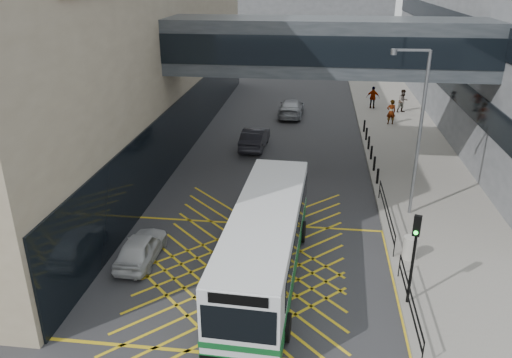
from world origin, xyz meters
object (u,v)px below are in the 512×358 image
at_px(bus, 266,240).
at_px(pedestrian_a, 391,112).
at_px(pedestrian_b, 403,101).
at_px(car_silver, 291,107).
at_px(street_lamp, 417,125).
at_px(pedestrian_c, 373,97).
at_px(traffic_light, 414,247).
at_px(car_white, 141,247).
at_px(car_dark, 255,138).
at_px(litter_bin, 410,248).

distance_m(bus, pedestrian_a, 23.44).
bearing_deg(pedestrian_b, car_silver, 164.62).
distance_m(bus, street_lamp, 9.49).
distance_m(pedestrian_a, pedestrian_c, 4.96).
xyz_separation_m(pedestrian_b, pedestrian_c, (-2.40, 1.11, -0.02)).
bearing_deg(pedestrian_c, street_lamp, 100.10).
xyz_separation_m(bus, traffic_light, (5.36, -1.40, 0.90)).
xyz_separation_m(car_white, car_dark, (2.95, 15.10, 0.10)).
distance_m(litter_bin, pedestrian_c, 25.24).
bearing_deg(street_lamp, pedestrian_a, 81.99).
height_order(bus, car_silver, bus).
bearing_deg(traffic_light, car_white, -171.45).
relative_size(car_silver, street_lamp, 0.60).
distance_m(car_dark, pedestrian_a, 11.96).
relative_size(pedestrian_b, pedestrian_c, 1.02).
bearing_deg(traffic_light, car_silver, 121.32).
distance_m(car_dark, traffic_light, 18.80).
height_order(car_silver, traffic_light, traffic_light).
height_order(bus, car_dark, bus).
xyz_separation_m(bus, street_lamp, (6.45, 6.22, 3.12)).
bearing_deg(street_lamp, pedestrian_c, 85.57).
bearing_deg(pedestrian_a, pedestrian_b, -121.11).
bearing_deg(traffic_light, pedestrian_c, 106.14).
bearing_deg(traffic_light, litter_bin, 98.76).
bearing_deg(litter_bin, car_dark, 121.09).
bearing_deg(car_dark, car_white, 81.82).
relative_size(car_silver, traffic_light, 1.33).
height_order(street_lamp, pedestrian_c, street_lamp).
height_order(bus, traffic_light, traffic_light).
distance_m(bus, car_silver, 24.20).
bearing_deg(traffic_light, pedestrian_b, 101.04).
height_order(car_white, traffic_light, traffic_light).
bearing_deg(street_lamp, car_silver, 106.85).
bearing_deg(street_lamp, car_white, -158.17).
distance_m(car_white, street_lamp, 13.75).
distance_m(car_silver, pedestrian_b, 9.57).
xyz_separation_m(bus, car_white, (-5.36, 0.52, -1.01)).
xyz_separation_m(street_lamp, pedestrian_c, (0.19, 20.82, -3.63)).
xyz_separation_m(car_dark, traffic_light, (7.76, -17.02, 1.81)).
height_order(pedestrian_a, pedestrian_b, pedestrian_a).
bearing_deg(pedestrian_a, car_silver, -24.26).
height_order(car_white, litter_bin, car_white).
height_order(car_dark, street_lamp, street_lamp).
bearing_deg(litter_bin, pedestrian_b, 82.63).
bearing_deg(pedestrian_a, street_lamp, 75.84).
height_order(car_white, pedestrian_c, pedestrian_c).
relative_size(car_white, street_lamp, 0.48).
xyz_separation_m(car_white, street_lamp, (11.81, 5.69, 4.14)).
bearing_deg(pedestrian_a, car_white, 49.05).
bearing_deg(pedestrian_b, pedestrian_a, -136.95).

